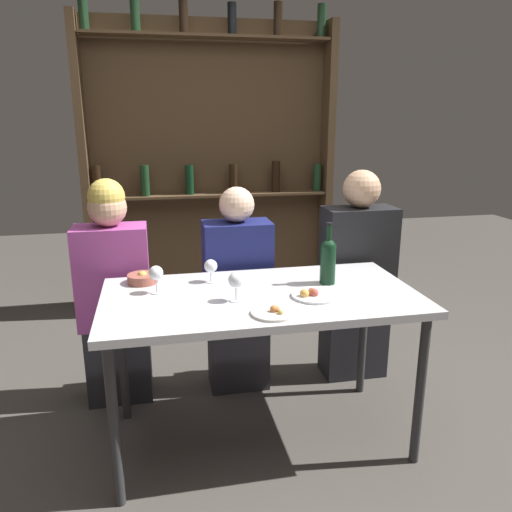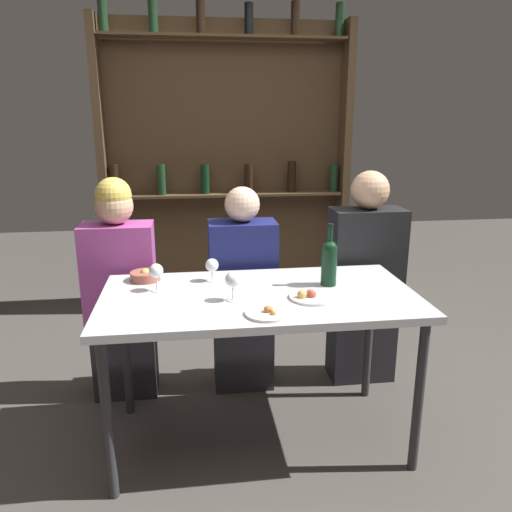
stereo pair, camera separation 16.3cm
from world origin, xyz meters
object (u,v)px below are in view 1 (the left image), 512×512
(wine_glass_1, at_px, (156,274))
(seated_person_left, at_px, (114,297))
(wine_bottle, at_px, (328,259))
(food_plate_0, at_px, (274,312))
(snack_bowl, at_px, (143,278))
(wine_glass_0, at_px, (236,281))
(food_plate_1, at_px, (314,295))
(seated_person_center, at_px, (238,296))
(seated_person_right, at_px, (356,282))
(wine_glass_2, at_px, (211,267))

(wine_glass_1, bearing_deg, seated_person_left, 118.20)
(seated_person_left, bearing_deg, wine_bottle, -23.55)
(seated_person_left, bearing_deg, wine_glass_1, -61.80)
(food_plate_0, height_order, snack_bowl, snack_bowl)
(wine_bottle, bearing_deg, wine_glass_0, -162.69)
(wine_bottle, height_order, wine_glass_0, wine_bottle)
(wine_glass_0, distance_m, food_plate_1, 0.36)
(food_plate_0, relative_size, seated_person_center, 0.16)
(seated_person_left, height_order, seated_person_right, seated_person_right)
(wine_glass_1, bearing_deg, seated_person_right, 20.14)
(wine_glass_0, bearing_deg, wine_bottle, 17.31)
(wine_bottle, relative_size, seated_person_center, 0.25)
(wine_glass_0, height_order, snack_bowl, wine_glass_0)
(snack_bowl, relative_size, seated_person_left, 0.12)
(food_plate_1, bearing_deg, wine_bottle, 54.24)
(food_plate_0, bearing_deg, seated_person_right, 48.41)
(wine_bottle, relative_size, seated_person_right, 0.24)
(wine_bottle, distance_m, seated_person_left, 1.18)
(seated_person_left, bearing_deg, food_plate_0, -48.40)
(wine_bottle, bearing_deg, snack_bowl, 167.92)
(wine_glass_2, distance_m, food_plate_1, 0.54)
(wine_glass_0, xyz_separation_m, wine_glass_1, (-0.34, 0.18, -0.00))
(seated_person_center, bearing_deg, food_plate_0, -88.45)
(wine_bottle, xyz_separation_m, wine_glass_1, (-0.82, 0.03, -0.03))
(wine_glass_2, height_order, seated_person_left, seated_person_left)
(wine_glass_2, bearing_deg, seated_person_center, 60.00)
(food_plate_1, height_order, seated_person_center, seated_person_center)
(wine_bottle, xyz_separation_m, wine_glass_0, (-0.48, -0.15, -0.03))
(wine_glass_0, xyz_separation_m, seated_person_left, (-0.58, 0.61, -0.25))
(wine_glass_1, bearing_deg, wine_glass_2, 22.32)
(wine_glass_1, relative_size, snack_bowl, 0.88)
(wine_bottle, relative_size, food_plate_0, 1.59)
(snack_bowl, bearing_deg, food_plate_0, -44.20)
(seated_person_left, relative_size, seated_person_right, 0.99)
(food_plate_0, height_order, seated_person_left, seated_person_left)
(wine_glass_0, bearing_deg, wine_glass_2, 105.41)
(wine_glass_2, bearing_deg, food_plate_0, -66.17)
(wine_glass_0, height_order, wine_glass_2, wine_glass_0)
(snack_bowl, bearing_deg, wine_bottle, -12.08)
(snack_bowl, xyz_separation_m, seated_person_right, (1.24, 0.27, -0.19))
(seated_person_left, bearing_deg, wine_glass_0, -46.60)
(food_plate_1, xyz_separation_m, seated_person_right, (0.48, 0.63, -0.18))
(food_plate_1, bearing_deg, wine_glass_1, 164.09)
(wine_glass_1, height_order, food_plate_0, wine_glass_1)
(seated_person_center, bearing_deg, snack_bowl, -152.54)
(seated_person_center, bearing_deg, food_plate_1, -68.61)
(wine_glass_0, height_order, seated_person_right, seated_person_right)
(wine_glass_0, distance_m, food_plate_0, 0.24)
(wine_glass_2, height_order, food_plate_0, wine_glass_2)
(seated_person_left, distance_m, seated_person_center, 0.68)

